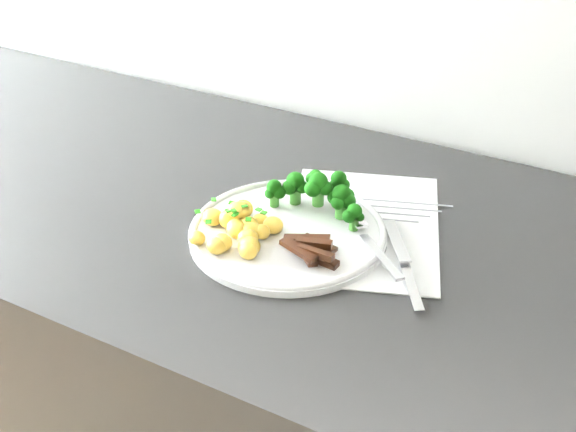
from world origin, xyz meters
TOP-DOWN VIEW (x-y plane):
  - recipe_paper at (-0.08, 1.71)m, footprint 0.27×0.32m
  - plate at (-0.16, 1.65)m, footprint 0.25×0.25m
  - broccoli at (-0.14, 1.71)m, footprint 0.14×0.07m
  - potatoes at (-0.20, 1.61)m, footprint 0.10×0.11m
  - beef_strips at (-0.10, 1.61)m, footprint 0.08×0.06m
  - fork at (-0.05, 1.66)m, footprint 0.12×0.12m
  - knife at (0.01, 1.63)m, footprint 0.11×0.15m

SIDE VIEW (x-z plane):
  - recipe_paper at x=-0.08m, z-range 0.89..0.89m
  - plate at x=-0.16m, z-range 0.89..0.91m
  - knife at x=0.01m, z-range 0.89..0.91m
  - fork at x=-0.05m, z-range 0.90..0.92m
  - beef_strips at x=-0.10m, z-range 0.90..0.92m
  - potatoes at x=-0.20m, z-range 0.89..0.93m
  - broccoli at x=-0.14m, z-range 0.90..0.96m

